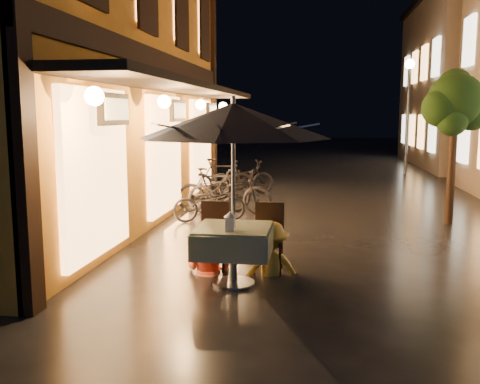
% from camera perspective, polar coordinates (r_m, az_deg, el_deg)
% --- Properties ---
extents(ground, '(90.00, 90.00, 0.00)m').
position_cam_1_polar(ground, '(7.13, 10.39, -10.07)').
color(ground, black).
rests_on(ground, ground).
extents(west_building, '(5.90, 11.40, 7.40)m').
position_cam_1_polar(west_building, '(12.15, -19.01, 14.87)').
color(west_building, '#C57221').
rests_on(west_building, ground).
extents(street_tree, '(1.43, 1.20, 3.15)m').
position_cam_1_polar(street_tree, '(11.60, 22.03, 8.65)').
color(street_tree, black).
rests_on(street_tree, ground).
extents(streetlamp_far, '(0.36, 0.36, 4.23)m').
position_cam_1_polar(streetlamp_far, '(21.04, 17.53, 9.81)').
color(streetlamp_far, '#59595E').
rests_on(streetlamp_far, ground).
extents(cafe_table, '(0.99, 0.99, 0.78)m').
position_cam_1_polar(cafe_table, '(7.01, -0.71, -5.26)').
color(cafe_table, '#59595E').
rests_on(cafe_table, ground).
extents(patio_umbrella, '(2.48, 2.48, 2.46)m').
position_cam_1_polar(patio_umbrella, '(6.82, -0.73, 7.60)').
color(patio_umbrella, '#59595E').
rests_on(patio_umbrella, ground).
extents(cafe_chair_left, '(0.42, 0.42, 0.97)m').
position_cam_1_polar(cafe_chair_left, '(7.80, -2.77, -4.25)').
color(cafe_chair_left, black).
rests_on(cafe_chair_left, ground).
extents(cafe_chair_right, '(0.42, 0.42, 0.97)m').
position_cam_1_polar(cafe_chair_right, '(7.69, 3.11, -4.43)').
color(cafe_chair_right, black).
rests_on(cafe_chair_right, ground).
extents(table_lantern, '(0.16, 0.16, 0.25)m').
position_cam_1_polar(table_lantern, '(6.69, -1.06, -3.03)').
color(table_lantern, white).
rests_on(table_lantern, cafe_table).
extents(person_orange, '(0.86, 0.76, 1.49)m').
position_cam_1_polar(person_orange, '(7.57, -3.43, -3.04)').
color(person_orange, '#E85534').
rests_on(person_orange, ground).
extents(person_yellow, '(1.05, 0.79, 1.44)m').
position_cam_1_polar(person_yellow, '(7.48, 3.30, -3.37)').
color(person_yellow, yellow).
rests_on(person_yellow, ground).
extents(bicycle_0, '(1.62, 1.03, 0.80)m').
position_cam_1_polar(bicycle_0, '(11.16, -3.29, -1.14)').
color(bicycle_0, black).
rests_on(bicycle_0, ground).
extents(bicycle_1, '(1.74, 0.71, 1.02)m').
position_cam_1_polar(bicycle_1, '(12.28, -2.84, 0.24)').
color(bicycle_1, black).
rests_on(bicycle_1, ground).
extents(bicycle_2, '(1.92, 0.69, 1.00)m').
position_cam_1_polar(bicycle_2, '(11.99, -1.14, 0.02)').
color(bicycle_2, black).
rests_on(bicycle_2, ground).
extents(bicycle_3, '(1.86, 0.92, 1.08)m').
position_cam_1_polar(bicycle_3, '(14.15, -2.03, 1.44)').
color(bicycle_3, black).
rests_on(bicycle_3, ground).
extents(bicycle_4, '(1.92, 1.24, 0.95)m').
position_cam_1_polar(bicycle_4, '(14.92, 0.21, 1.56)').
color(bicycle_4, black).
rests_on(bicycle_4, ground).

